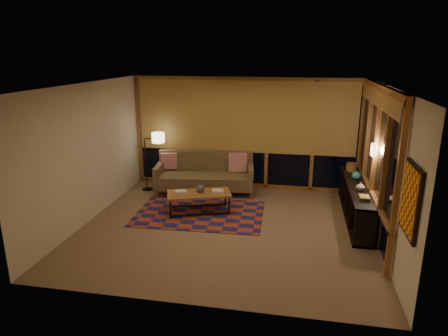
% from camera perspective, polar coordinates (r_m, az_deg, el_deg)
% --- Properties ---
extents(floor, '(5.50, 5.00, 0.01)m').
position_cam_1_polar(floor, '(7.78, 0.34, -8.48)').
color(floor, '#85694F').
rests_on(floor, ground).
extents(ceiling, '(5.50, 5.00, 0.01)m').
position_cam_1_polar(ceiling, '(7.09, 0.37, 11.76)').
color(ceiling, silver).
rests_on(ceiling, walls).
extents(walls, '(5.51, 5.01, 2.70)m').
position_cam_1_polar(walls, '(7.32, 0.35, 1.17)').
color(walls, beige).
rests_on(walls, floor).
extents(window_wall_back, '(5.30, 0.16, 2.60)m').
position_cam_1_polar(window_wall_back, '(9.66, 2.97, 4.86)').
color(window_wall_back, brown).
rests_on(window_wall_back, walls).
extents(window_wall_right, '(0.16, 3.70, 2.60)m').
position_cam_1_polar(window_wall_right, '(7.91, 20.65, 1.26)').
color(window_wall_right, brown).
rests_on(window_wall_right, walls).
extents(wall_art, '(0.06, 0.74, 0.94)m').
position_cam_1_polar(wall_art, '(5.60, 25.03, -4.17)').
color(wall_art, red).
rests_on(wall_art, walls).
extents(wall_sconce, '(0.12, 0.18, 0.22)m').
position_cam_1_polar(wall_sconce, '(7.71, 20.54, 2.44)').
color(wall_sconce, beige).
rests_on(wall_sconce, walls).
extents(sofa, '(2.39, 1.22, 0.94)m').
position_cam_1_polar(sofa, '(9.50, -2.77, -0.81)').
color(sofa, brown).
rests_on(sofa, floor).
extents(pillow_left, '(0.40, 0.17, 0.39)m').
position_cam_1_polar(pillow_left, '(9.81, -7.82, 0.78)').
color(pillow_left, red).
rests_on(pillow_left, sofa).
extents(pillow_right, '(0.47, 0.24, 0.44)m').
position_cam_1_polar(pillow_right, '(9.57, 1.95, 0.72)').
color(pillow_right, red).
rests_on(pillow_right, sofa).
extents(area_rug, '(2.70, 1.86, 0.01)m').
position_cam_1_polar(area_rug, '(8.41, -3.48, -6.49)').
color(area_rug, '#973922').
rests_on(area_rug, floor).
extents(coffee_table, '(1.43, 0.99, 0.43)m').
position_cam_1_polar(coffee_table, '(8.41, -3.58, -4.94)').
color(coffee_table, brown).
rests_on(coffee_table, floor).
extents(book_stack_a, '(0.32, 0.28, 0.08)m').
position_cam_1_polar(book_stack_a, '(8.30, -6.18, -3.42)').
color(book_stack_a, silver).
rests_on(book_stack_a, coffee_table).
extents(book_stack_b, '(0.26, 0.22, 0.05)m').
position_cam_1_polar(book_stack_b, '(8.36, -0.89, -3.28)').
color(book_stack_b, silver).
rests_on(book_stack_b, coffee_table).
extents(ceramic_pot, '(0.17, 0.17, 0.16)m').
position_cam_1_polar(ceramic_pot, '(8.34, -3.38, -2.93)').
color(ceramic_pot, black).
rests_on(ceramic_pot, coffee_table).
extents(floor_lamp, '(0.56, 0.48, 1.41)m').
position_cam_1_polar(floor_lamp, '(9.80, -11.12, 0.86)').
color(floor_lamp, black).
rests_on(floor_lamp, floor).
extents(bookshelf, '(0.40, 2.85, 0.71)m').
position_cam_1_polar(bookshelf, '(8.55, 18.31, -4.42)').
color(bookshelf, black).
rests_on(bookshelf, floor).
extents(basket, '(0.29, 0.29, 0.17)m').
position_cam_1_polar(basket, '(9.28, 17.76, 0.12)').
color(basket, brown).
rests_on(basket, bookshelf).
extents(teal_bowl, '(0.21, 0.21, 0.17)m').
position_cam_1_polar(teal_bowl, '(8.68, 18.35, -1.03)').
color(teal_bowl, '#257B7A').
rests_on(teal_bowl, bookshelf).
extents(vase, '(0.21, 0.21, 0.18)m').
position_cam_1_polar(vase, '(8.01, 18.96, -2.48)').
color(vase, tan).
rests_on(vase, bookshelf).
extents(shelf_book_stack, '(0.15, 0.22, 0.06)m').
position_cam_1_polar(shelf_book_stack, '(7.57, 19.40, -4.08)').
color(shelf_book_stack, silver).
rests_on(shelf_book_stack, bookshelf).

